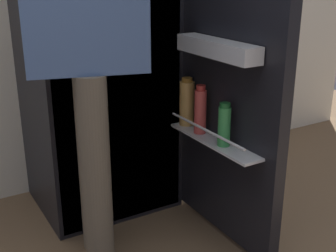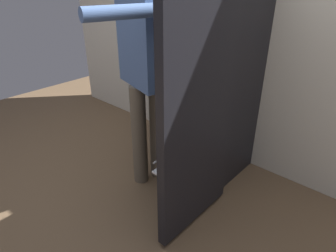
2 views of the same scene
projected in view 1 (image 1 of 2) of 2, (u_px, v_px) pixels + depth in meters
ground_plane at (148, 246)px, 2.08m from camera, size 6.09×6.09×0.00m
refrigerator at (106, 46)px, 2.19m from camera, size 0.74×1.25×1.72m
person at (88, 23)px, 1.68m from camera, size 0.57×0.83×1.70m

